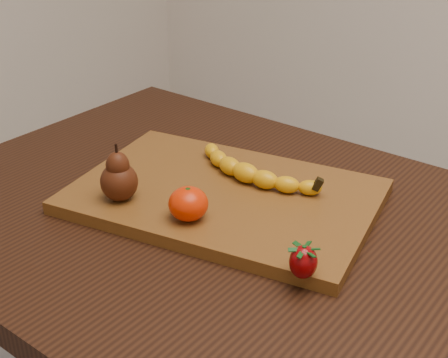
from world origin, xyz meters
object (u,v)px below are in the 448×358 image
Objects in this scene: table at (232,272)px; pear at (118,172)px; cutting_board at (224,196)px; mandarin at (188,204)px.

table is 0.23m from pear.
pear is (-0.11, -0.11, 0.05)m from cutting_board.
pear reaches higher than mandarin.
mandarin is at bearing 8.98° from pear.
cutting_board is 5.17× the size of pear.
table is at bearing -48.24° from cutting_board.
mandarin is (0.12, 0.02, -0.02)m from pear.
cutting_board is at bearing 96.55° from mandarin.
mandarin reaches higher than table.
pear reaches higher than table.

